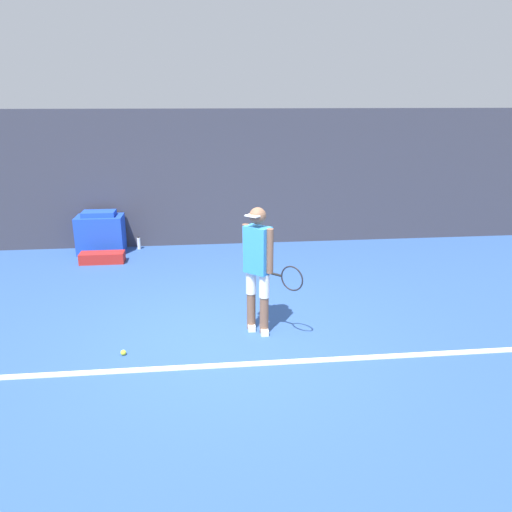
# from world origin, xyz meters

# --- Properties ---
(ground_plane) EXTENTS (24.00, 24.00, 0.00)m
(ground_plane) POSITION_xyz_m (0.00, 0.00, 0.00)
(ground_plane) COLOR #2D5193
(back_wall) EXTENTS (24.00, 0.10, 2.84)m
(back_wall) POSITION_xyz_m (0.00, 4.59, 1.42)
(back_wall) COLOR #383842
(back_wall) RESTS_ON ground_plane
(court_baseline) EXTENTS (21.60, 0.10, 0.01)m
(court_baseline) POSITION_xyz_m (0.00, -0.65, 0.01)
(court_baseline) COLOR white
(court_baseline) RESTS_ON ground_plane
(tennis_player) EXTENTS (0.71, 0.69, 1.72)m
(tennis_player) POSITION_xyz_m (0.46, 0.23, 0.96)
(tennis_player) COLOR brown
(tennis_player) RESTS_ON ground_plane
(tennis_ball) EXTENTS (0.07, 0.07, 0.07)m
(tennis_ball) POSITION_xyz_m (-1.28, -0.26, 0.03)
(tennis_ball) COLOR #D1E533
(tennis_ball) RESTS_ON ground_plane
(covered_chair) EXTENTS (0.93, 0.56, 0.86)m
(covered_chair) POSITION_xyz_m (-2.34, 4.21, 0.41)
(covered_chair) COLOR blue
(covered_chair) RESTS_ON ground_plane
(equipment_bag) EXTENTS (0.84, 0.32, 0.20)m
(equipment_bag) POSITION_xyz_m (-2.20, 3.49, 0.10)
(equipment_bag) COLOR #B2231E
(equipment_bag) RESTS_ON ground_plane
(water_bottle) EXTENTS (0.07, 0.07, 0.27)m
(water_bottle) POSITION_xyz_m (-1.61, 4.35, 0.13)
(water_bottle) COLOR white
(water_bottle) RESTS_ON ground_plane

